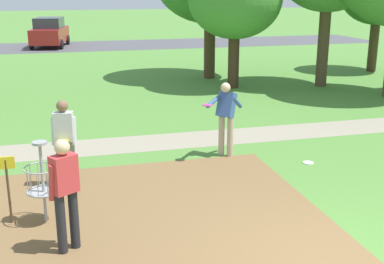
% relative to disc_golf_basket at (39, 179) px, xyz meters
% --- Properties ---
extents(dirt_tee_pad, '(5.95, 5.37, 0.01)m').
position_rel_disc_golf_basket_xyz_m(dirt_tee_pad, '(1.70, -0.30, -0.75)').
color(dirt_tee_pad, brown).
rests_on(dirt_tee_pad, ground).
extents(disc_golf_basket, '(0.98, 0.58, 1.39)m').
position_rel_disc_golf_basket_xyz_m(disc_golf_basket, '(0.00, 0.00, 0.00)').
color(disc_golf_basket, '#9E9EA3').
rests_on(disc_golf_basket, ground).
extents(player_throwing, '(0.49, 0.43, 1.71)m').
position_rel_disc_golf_basket_xyz_m(player_throwing, '(0.44, 1.51, 0.21)').
color(player_throwing, slate).
rests_on(player_throwing, ground).
extents(player_waiting_left, '(1.08, 0.66, 1.71)m').
position_rel_disc_golf_basket_xyz_m(player_waiting_left, '(3.99, 2.45, 0.23)').
color(player_waiting_left, tan).
rests_on(player_waiting_left, ground).
extents(player_waiting_right, '(0.48, 0.45, 1.71)m').
position_rel_disc_golf_basket_xyz_m(player_waiting_right, '(0.41, -1.05, 0.21)').
color(player_waiting_right, '#232328').
rests_on(player_waiting_right, ground).
extents(frisbee_far_right, '(0.24, 0.24, 0.02)m').
position_rel_disc_golf_basket_xyz_m(frisbee_far_right, '(5.61, 1.49, -0.74)').
color(frisbee_far_right, white).
rests_on(frisbee_far_right, ground).
extents(parking_lot_strip, '(36.00, 6.00, 0.01)m').
position_rel_disc_golf_basket_xyz_m(parking_lot_strip, '(4.06, 25.57, -0.75)').
color(parking_lot_strip, '#4C4C51').
rests_on(parking_lot_strip, ground).
extents(parked_car_leftmost, '(2.50, 4.45, 1.84)m').
position_rel_disc_golf_basket_xyz_m(parked_car_leftmost, '(-0.07, 25.68, 0.17)').
color(parked_car_leftmost, maroon).
rests_on(parked_car_leftmost, ground).
extents(gravel_path, '(40.00, 1.35, 0.00)m').
position_rel_disc_golf_basket_xyz_m(gravel_path, '(4.06, 3.86, -0.75)').
color(gravel_path, gray).
rests_on(gravel_path, ground).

